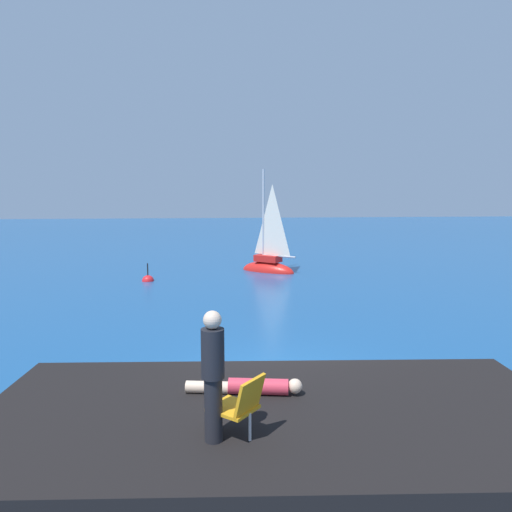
{
  "coord_description": "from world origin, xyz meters",
  "views": [
    {
      "loc": [
        -1.69,
        -9.81,
        3.95
      ],
      "look_at": [
        0.92,
        11.21,
        1.26
      ],
      "focal_mm": 32.54,
      "sensor_mm": 36.0,
      "label": 1
    }
  ],
  "objects_px": {
    "sailboat_near": "(268,266)",
    "person_standing": "(213,372)",
    "beach_chair": "(240,403)",
    "marker_buoy": "(148,281)",
    "person_sunbather": "(250,387)"
  },
  "relations": [
    {
      "from": "person_sunbather",
      "to": "person_standing",
      "type": "height_order",
      "value": "person_standing"
    },
    {
      "from": "beach_chair",
      "to": "marker_buoy",
      "type": "distance_m",
      "value": 17.06
    },
    {
      "from": "sailboat_near",
      "to": "person_standing",
      "type": "xyz_separation_m",
      "value": [
        -3.53,
        -18.9,
        1.54
      ]
    },
    {
      "from": "sailboat_near",
      "to": "person_sunbather",
      "type": "bearing_deg",
      "value": 120.68
    },
    {
      "from": "sailboat_near",
      "to": "beach_chair",
      "type": "xyz_separation_m",
      "value": [
        -3.2,
        -18.87,
        1.12
      ]
    },
    {
      "from": "person_standing",
      "to": "beach_chair",
      "type": "bearing_deg",
      "value": -161.77
    },
    {
      "from": "person_sunbather",
      "to": "marker_buoy",
      "type": "height_order",
      "value": "person_sunbather"
    },
    {
      "from": "person_standing",
      "to": "sailboat_near",
      "type": "bearing_deg",
      "value": -88.31
    },
    {
      "from": "sailboat_near",
      "to": "person_standing",
      "type": "height_order",
      "value": "sailboat_near"
    },
    {
      "from": "beach_chair",
      "to": "marker_buoy",
      "type": "height_order",
      "value": "beach_chair"
    },
    {
      "from": "sailboat_near",
      "to": "person_sunbather",
      "type": "height_order",
      "value": "sailboat_near"
    },
    {
      "from": "sailboat_near",
      "to": "person_sunbather",
      "type": "xyz_separation_m",
      "value": [
        -2.95,
        -17.61,
        0.79
      ]
    },
    {
      "from": "person_sunbather",
      "to": "beach_chair",
      "type": "height_order",
      "value": "beach_chair"
    },
    {
      "from": "person_sunbather",
      "to": "sailboat_near",
      "type": "bearing_deg",
      "value": -88.93
    },
    {
      "from": "beach_chair",
      "to": "marker_buoy",
      "type": "xyz_separation_m",
      "value": [
        -2.89,
        16.75,
        -1.44
      ]
    }
  ]
}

